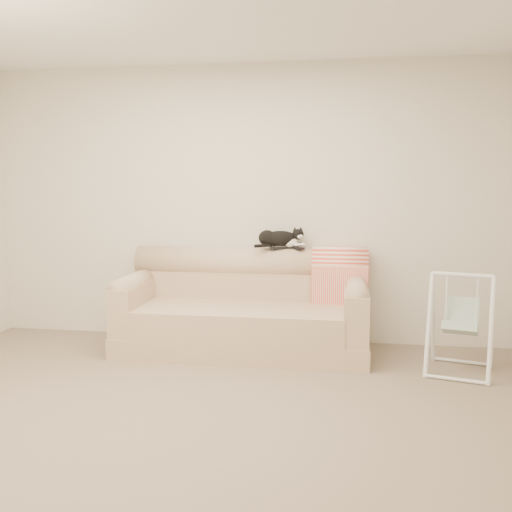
{
  "coord_description": "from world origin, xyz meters",
  "views": [
    {
      "loc": [
        0.94,
        -3.35,
        1.47
      ],
      "look_at": [
        0.21,
        1.27,
        0.9
      ],
      "focal_mm": 40.0,
      "sensor_mm": 36.0,
      "label": 1
    }
  ],
  "objects_px": {
    "baby_swing": "(461,323)",
    "remote_a": "(280,248)",
    "remote_b": "(297,248)",
    "tuxedo_cat": "(280,238)",
    "sofa": "(245,311)"
  },
  "relations": [
    {
      "from": "baby_swing",
      "to": "remote_a",
      "type": "bearing_deg",
      "value": 158.6
    },
    {
      "from": "remote_a",
      "to": "remote_b",
      "type": "xyz_separation_m",
      "value": [
        0.16,
        0.01,
        -0.0
      ]
    },
    {
      "from": "baby_swing",
      "to": "tuxedo_cat",
      "type": "bearing_deg",
      "value": 158.21
    },
    {
      "from": "baby_swing",
      "to": "sofa",
      "type": "bearing_deg",
      "value": 168.43
    },
    {
      "from": "sofa",
      "to": "remote_b",
      "type": "height_order",
      "value": "remote_b"
    },
    {
      "from": "tuxedo_cat",
      "to": "remote_b",
      "type": "bearing_deg",
      "value": -1.81
    },
    {
      "from": "remote_a",
      "to": "remote_b",
      "type": "relative_size",
      "value": 1.16
    },
    {
      "from": "remote_a",
      "to": "baby_swing",
      "type": "distance_m",
      "value": 1.7
    },
    {
      "from": "sofa",
      "to": "remote_a",
      "type": "relative_size",
      "value": 12.14
    },
    {
      "from": "tuxedo_cat",
      "to": "sofa",
      "type": "bearing_deg",
      "value": -140.85
    },
    {
      "from": "remote_a",
      "to": "baby_swing",
      "type": "bearing_deg",
      "value": -21.4
    },
    {
      "from": "remote_b",
      "to": "baby_swing",
      "type": "relative_size",
      "value": 0.19
    },
    {
      "from": "remote_b",
      "to": "remote_a",
      "type": "bearing_deg",
      "value": -177.13
    },
    {
      "from": "tuxedo_cat",
      "to": "baby_swing",
      "type": "distance_m",
      "value": 1.73
    },
    {
      "from": "remote_b",
      "to": "baby_swing",
      "type": "xyz_separation_m",
      "value": [
        1.35,
        -0.6,
        -0.51
      ]
    }
  ]
}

